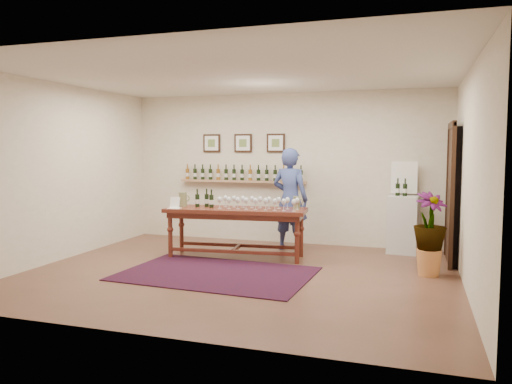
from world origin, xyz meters
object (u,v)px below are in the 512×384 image
(tasting_table, at_px, (236,216))
(potted_plant, at_px, (430,234))
(display_pedestal, at_px, (403,224))
(person, at_px, (290,199))

(tasting_table, relative_size, potted_plant, 2.31)
(display_pedestal, bearing_deg, tasting_table, -154.79)
(potted_plant, xyz_separation_m, person, (-2.28, 1.13, 0.30))
(display_pedestal, xyz_separation_m, person, (-1.89, -0.37, 0.41))
(potted_plant, distance_m, person, 2.56)
(tasting_table, relative_size, display_pedestal, 2.40)
(tasting_table, xyz_separation_m, display_pedestal, (2.59, 1.22, -0.20))
(display_pedestal, relative_size, person, 0.55)
(person, bearing_deg, potted_plant, 165.59)
(tasting_table, bearing_deg, potted_plant, -11.29)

